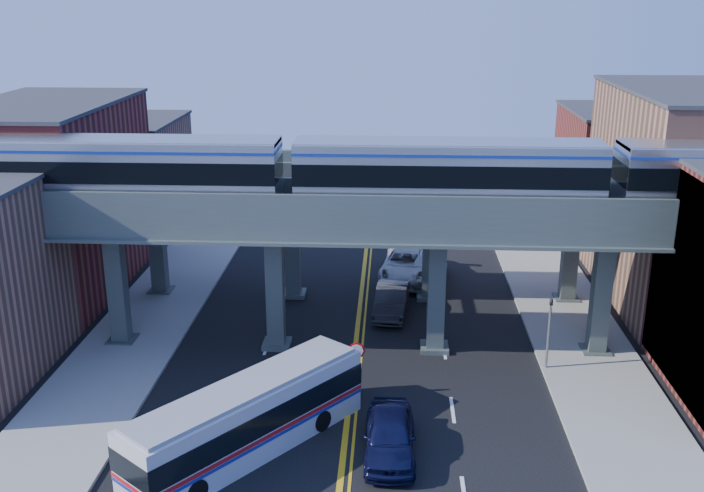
# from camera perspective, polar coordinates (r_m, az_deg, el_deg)

# --- Properties ---
(ground) EXTENTS (120.00, 120.00, 0.00)m
(ground) POSITION_cam_1_polar(r_m,az_deg,el_deg) (33.04, -0.45, -13.36)
(ground) COLOR black
(ground) RESTS_ON ground
(sidewalk_west) EXTENTS (5.00, 70.00, 0.16)m
(sidewalk_west) POSITION_cam_1_polar(r_m,az_deg,el_deg) (43.87, -14.88, -5.61)
(sidewalk_west) COLOR gray
(sidewalk_west) RESTS_ON ground
(sidewalk_east) EXTENTS (5.00, 70.00, 0.16)m
(sidewalk_east) POSITION_cam_1_polar(r_m,az_deg,el_deg) (42.95, 15.98, -6.23)
(sidewalk_east) COLOR gray
(sidewalk_east) RESTS_ON ground
(building_west_b) EXTENTS (8.00, 14.00, 11.00)m
(building_west_b) POSITION_cam_1_polar(r_m,az_deg,el_deg) (49.96, -21.02, 3.25)
(building_west_b) COLOR maroon
(building_west_b) RESTS_ON ground
(building_west_c) EXTENTS (8.00, 10.00, 8.00)m
(building_west_c) POSITION_cam_1_polar(r_m,az_deg,el_deg) (62.06, -16.16, 5.01)
(building_west_c) COLOR #98634E
(building_west_c) RESTS_ON ground
(building_east_b) EXTENTS (8.00, 14.00, 12.00)m
(building_east_b) POSITION_cam_1_polar(r_m,az_deg,el_deg) (48.55, 23.15, 3.20)
(building_east_b) COLOR #98634E
(building_east_b) RESTS_ON ground
(building_east_c) EXTENTS (8.00, 10.00, 9.00)m
(building_east_c) POSITION_cam_1_polar(r_m,az_deg,el_deg) (60.91, 18.98, 4.98)
(building_east_c) COLOR maroon
(building_east_c) RESTS_ON ground
(mural_panel) EXTENTS (0.10, 9.50, 9.50)m
(mural_panel) POSITION_cam_1_polar(r_m,az_deg,el_deg) (36.79, 23.23, -3.30)
(mural_panel) COLOR teal
(mural_panel) RESTS_ON ground
(elevated_viaduct_near) EXTENTS (52.00, 3.60, 7.40)m
(elevated_viaduct_near) POSITION_cam_1_polar(r_m,az_deg,el_deg) (37.76, 0.25, 1.50)
(elevated_viaduct_near) COLOR #434E49
(elevated_viaduct_near) RESTS_ON ground
(elevated_viaduct_far) EXTENTS (52.00, 3.60, 7.40)m
(elevated_viaduct_far) POSITION_cam_1_polar(r_m,az_deg,el_deg) (44.51, 0.69, 4.05)
(elevated_viaduct_far) COLOR #434E49
(elevated_viaduct_far) RESTS_ON ground
(transit_train) EXTENTS (44.60, 2.79, 3.25)m
(transit_train) POSITION_cam_1_polar(r_m,az_deg,el_deg) (37.14, 6.96, 5.37)
(transit_train) COLOR black
(transit_train) RESTS_ON elevated_viaduct_near
(stop_sign) EXTENTS (0.76, 0.09, 2.63)m
(stop_sign) POSITION_cam_1_polar(r_m,az_deg,el_deg) (34.81, 0.34, -8.33)
(stop_sign) COLOR slate
(stop_sign) RESTS_ON ground
(traffic_signal) EXTENTS (0.15, 0.18, 4.10)m
(traffic_signal) POSITION_cam_1_polar(r_m,az_deg,el_deg) (38.01, 14.15, -5.65)
(traffic_signal) COLOR slate
(traffic_signal) RESTS_ON ground
(transit_bus) EXTENTS (8.53, 9.81, 2.75)m
(transit_bus) POSITION_cam_1_polar(r_m,az_deg,el_deg) (31.40, -7.57, -12.35)
(transit_bus) COLOR silver
(transit_bus) RESTS_ON ground
(car_lane_a) EXTENTS (1.99, 4.91, 1.67)m
(car_lane_a) POSITION_cam_1_polar(r_m,az_deg,el_deg) (31.26, 2.76, -13.58)
(car_lane_a) COLOR black
(car_lane_a) RESTS_ON ground
(car_lane_b) EXTENTS (2.15, 5.03, 1.61)m
(car_lane_b) POSITION_cam_1_polar(r_m,az_deg,el_deg) (43.87, 2.88, -3.96)
(car_lane_b) COLOR #29282A
(car_lane_b) RESTS_ON ground
(car_lane_c) EXTENTS (3.68, 6.67, 1.77)m
(car_lane_c) POSITION_cam_1_polar(r_m,az_deg,el_deg) (49.42, 3.96, -1.32)
(car_lane_c) COLOR #BDBDBF
(car_lane_c) RESTS_ON ground
(car_lane_d) EXTENTS (2.99, 5.81, 1.61)m
(car_lane_d) POSITION_cam_1_polar(r_m,az_deg,el_deg) (49.07, 5.52, -1.60)
(car_lane_d) COLOR silver
(car_lane_d) RESTS_ON ground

